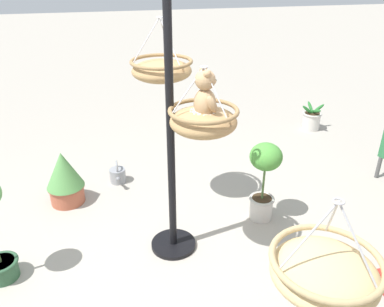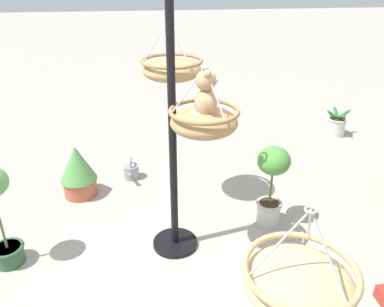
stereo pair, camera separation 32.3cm
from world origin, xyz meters
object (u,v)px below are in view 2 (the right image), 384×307
at_px(hanging_basket_right_low, 299,281).
at_px(watering_can, 131,171).
at_px(display_pole_central, 174,181).
at_px(hanging_basket_with_teddy, 204,120).
at_px(potted_plant_conical_shrub, 78,171).
at_px(potted_plant_broad_leaf, 272,180).
at_px(potted_plant_flowering_red, 336,124).
at_px(teddy_bear, 207,98).
at_px(hanging_basket_left_high, 172,69).

xyz_separation_m(hanging_basket_right_low, watering_can, (-3.01, -0.99, -0.97)).
distance_m(display_pole_central, hanging_basket_with_teddy, 0.71).
height_order(potted_plant_conical_shrub, watering_can, potted_plant_conical_shrub).
bearing_deg(display_pole_central, watering_can, -161.48).
bearing_deg(potted_plant_broad_leaf, hanging_basket_with_teddy, -62.95).
xyz_separation_m(display_pole_central, potted_plant_broad_leaf, (-0.25, 1.02, -0.20)).
bearing_deg(potted_plant_flowering_red, teddy_bear, -44.82).
height_order(hanging_basket_with_teddy, watering_can, hanging_basket_with_teddy).
height_order(hanging_basket_right_low, watering_can, hanging_basket_right_low).
height_order(hanging_basket_with_teddy, hanging_basket_right_low, hanging_basket_with_teddy).
bearing_deg(potted_plant_broad_leaf, potted_plant_conical_shrub, -111.22).
distance_m(hanging_basket_left_high, watering_can, 1.68).
height_order(teddy_bear, potted_plant_conical_shrub, teddy_bear).
distance_m(hanging_basket_with_teddy, potted_plant_flowering_red, 3.80).
distance_m(hanging_basket_right_low, potted_plant_broad_leaf, 2.02).
bearing_deg(hanging_basket_left_high, display_pole_central, -4.47).
xyz_separation_m(display_pole_central, hanging_basket_left_high, (-0.77, 0.06, 0.85)).
bearing_deg(potted_plant_broad_leaf, watering_can, -127.28).
height_order(hanging_basket_with_teddy, potted_plant_conical_shrub, hanging_basket_with_teddy).
height_order(display_pole_central, potted_plant_conical_shrub, display_pole_central).
bearing_deg(watering_can, hanging_basket_left_high, 40.48).
bearing_deg(potted_plant_conical_shrub, potted_plant_broad_leaf, 68.78).
xyz_separation_m(potted_plant_flowering_red, potted_plant_conical_shrub, (1.34, -3.86, 0.15)).
height_order(hanging_basket_with_teddy, potted_plant_flowering_red, hanging_basket_with_teddy).
bearing_deg(display_pole_central, hanging_basket_right_low, 17.96).
relative_size(hanging_basket_with_teddy, potted_plant_flowering_red, 1.26).
bearing_deg(hanging_basket_left_high, teddy_bear, 13.02).
height_order(teddy_bear, hanging_basket_right_low, teddy_bear).
xyz_separation_m(display_pole_central, hanging_basket_with_teddy, (0.15, 0.25, 0.65)).
bearing_deg(potted_plant_flowering_red, display_pole_central, -49.47).
bearing_deg(display_pole_central, potted_plant_conical_shrub, -134.83).
relative_size(display_pole_central, watering_can, 6.82).
height_order(display_pole_central, watering_can, display_pole_central).
distance_m(hanging_basket_with_teddy, hanging_basket_left_high, 0.96).
bearing_deg(potted_plant_broad_leaf, display_pole_central, -76.53).
bearing_deg(teddy_bear, hanging_basket_left_high, -166.98).
bearing_deg(hanging_basket_with_teddy, teddy_bear, 90.00).
bearing_deg(hanging_basket_left_high, watering_can, -139.52).
distance_m(potted_plant_flowering_red, watering_can, 3.42).
relative_size(display_pole_central, potted_plant_broad_leaf, 2.65).
height_order(potted_plant_flowering_red, potted_plant_conical_shrub, potted_plant_conical_shrub).
bearing_deg(hanging_basket_right_low, display_pole_central, -162.04).
relative_size(potted_plant_conical_shrub, watering_can, 1.84).
bearing_deg(potted_plant_conical_shrub, hanging_basket_right_low, 30.60).
distance_m(display_pole_central, watering_can, 1.58).
distance_m(potted_plant_conical_shrub, watering_can, 0.72).
height_order(hanging_basket_with_teddy, potted_plant_broad_leaf, hanging_basket_with_teddy).
bearing_deg(teddy_bear, potted_plant_conical_shrub, -132.12).
xyz_separation_m(potted_plant_flowering_red, watering_can, (1.02, -3.26, -0.08)).
height_order(display_pole_central, teddy_bear, display_pole_central).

